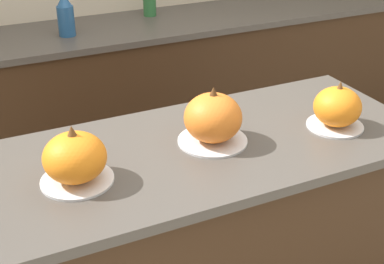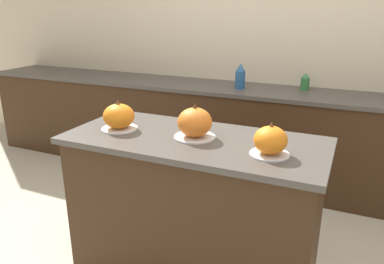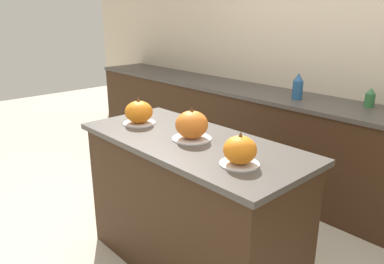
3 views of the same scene
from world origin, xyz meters
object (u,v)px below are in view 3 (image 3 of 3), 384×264
Objects in this scene: pumpkin_cake_left at (139,113)px; pumpkin_cake_center at (192,125)px; bottle_tall at (298,87)px; bottle_short at (370,98)px; pumpkin_cake_right at (240,151)px.

pumpkin_cake_center is (0.48, 0.05, 0.01)m from pumpkin_cake_left.
pumpkin_cake_left is at bearing -174.52° from pumpkin_cake_center.
bottle_short is (0.55, 0.18, -0.03)m from bottle_tall.
pumpkin_cake_right is 1.31× the size of bottle_short.
bottle_tall is at bearing -161.67° from bottle_short.
bottle_short is at bearing 76.15° from pumpkin_cake_center.
bottle_tall reaches higher than pumpkin_cake_left.
pumpkin_cake_left is at bearing -118.18° from bottle_short.
pumpkin_cake_left is at bearing -102.58° from bottle_tall.
bottle_tall is (-0.16, 1.39, 0.02)m from pumpkin_cake_center.
pumpkin_cake_center is 0.46m from pumpkin_cake_right.
bottle_tall reaches higher than pumpkin_cake_center.
pumpkin_cake_right is at bearing -11.02° from pumpkin_cake_center.
pumpkin_cake_right is 0.89× the size of bottle_tall.
bottle_tall reaches higher than bottle_short.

